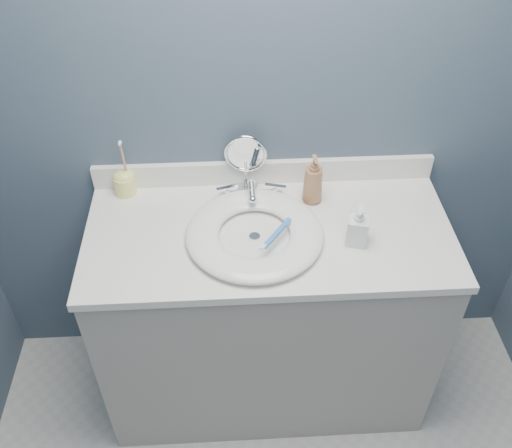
{
  "coord_description": "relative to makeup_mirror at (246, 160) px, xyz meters",
  "views": [
    {
      "loc": [
        -0.12,
        -0.4,
        2.16
      ],
      "look_at": [
        -0.05,
        0.94,
        0.94
      ],
      "focal_mm": 40.0,
      "sensor_mm": 36.0,
      "label": 1
    }
  ],
  "objects": [
    {
      "name": "backsplash",
      "position": [
        0.07,
        0.03,
        -0.08
      ],
      "size": [
        1.22,
        0.02,
        0.09
      ],
      "primitive_type": "cube",
      "color": "white",
      "rests_on": "countertop"
    },
    {
      "name": "makeup_mirror",
      "position": [
        0.0,
        0.0,
        0.0
      ],
      "size": [
        0.15,
        0.08,
        0.22
      ],
      "rotation": [
        0.0,
        0.0,
        -0.11
      ],
      "color": "silver",
      "rests_on": "countertop"
    },
    {
      "name": "soap_bottle_amber",
      "position": [
        0.23,
        -0.09,
        -0.03
      ],
      "size": [
        0.07,
        0.07,
        0.19
      ],
      "primitive_type": "imported",
      "rotation": [
        0.0,
        0.0,
        0.04
      ],
      "color": "#A06C48",
      "rests_on": "countertop"
    },
    {
      "name": "faucet",
      "position": [
        0.02,
        -0.07,
        -0.09
      ],
      "size": [
        0.25,
        0.13,
        0.07
      ],
      "color": "silver",
      "rests_on": "countertop"
    },
    {
      "name": "toothbrush_lying",
      "position": [
        0.08,
        -0.3,
        -0.08
      ],
      "size": [
        0.11,
        0.15,
        0.02
      ],
      "rotation": [
        0.0,
        0.0,
        0.94
      ],
      "color": "#397ACD",
      "rests_on": "basin"
    },
    {
      "name": "drain",
      "position": [
        0.02,
        -0.27,
        -0.12
      ],
      "size": [
        0.04,
        0.04,
        0.01
      ],
      "primitive_type": "cylinder",
      "color": "silver",
      "rests_on": "countertop"
    },
    {
      "name": "vanity_cabinet",
      "position": [
        0.07,
        -0.24,
        -0.58
      ],
      "size": [
        1.2,
        0.55,
        0.85
      ],
      "primitive_type": "cube",
      "color": "#A29C94",
      "rests_on": "ground"
    },
    {
      "name": "toothbrush_holder",
      "position": [
        -0.43,
        -0.01,
        -0.07
      ],
      "size": [
        0.08,
        0.08,
        0.22
      ],
      "rotation": [
        0.0,
        0.0,
        -0.1
      ],
      "color": "#FCFF7F",
      "rests_on": "countertop"
    },
    {
      "name": "basin",
      "position": [
        0.02,
        -0.27,
        -0.1
      ],
      "size": [
        0.45,
        0.45,
        0.04
      ],
      "primitive_type": null,
      "color": "white",
      "rests_on": "countertop"
    },
    {
      "name": "back_wall",
      "position": [
        0.07,
        0.04,
        0.2
      ],
      "size": [
        2.2,
        0.02,
        2.4
      ],
      "primitive_type": "cube",
      "color": "#425564",
      "rests_on": "ground"
    },
    {
      "name": "countertop",
      "position": [
        0.07,
        -0.24,
        -0.14
      ],
      "size": [
        1.22,
        0.57,
        0.03
      ],
      "primitive_type": "cube",
      "color": "white",
      "rests_on": "vanity_cabinet"
    },
    {
      "name": "soap_bottle_clear",
      "position": [
        0.34,
        -0.3,
        -0.05
      ],
      "size": [
        0.08,
        0.08,
        0.15
      ],
      "primitive_type": "imported",
      "rotation": [
        0.0,
        0.0,
        -0.26
      ],
      "color": "silver",
      "rests_on": "countertop"
    }
  ]
}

